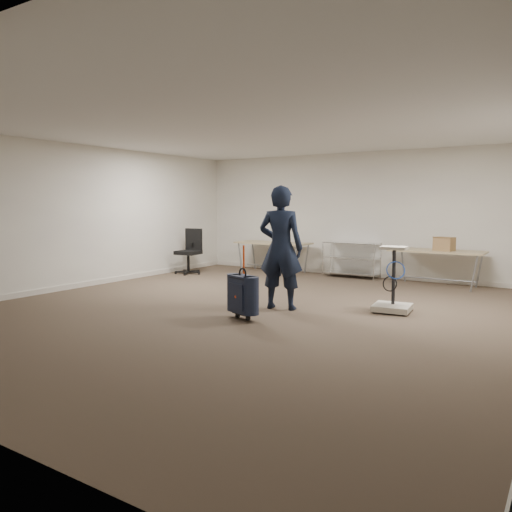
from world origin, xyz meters
The scene contains 10 objects.
ground centered at (0.00, 0.00, 0.00)m, with size 9.00×9.00×0.00m, color #4B3C2D.
room_shell centered at (0.00, 1.38, 0.05)m, with size 8.00×9.00×9.00m.
folding_table_left centered at (-1.90, 3.95, 0.68)m, with size 1.80×0.75×0.73m.
folding_table_right centered at (1.90, 3.95, 0.68)m, with size 1.80×0.75×0.73m.
wire_shelf centered at (0.00, 4.20, 0.44)m, with size 1.22×0.47×0.80m.
person centered at (0.34, 0.42, 0.97)m, with size 0.70×0.46×1.93m, color black.
suitcase centered at (0.25, -0.51, 0.36)m, with size 0.44×0.34×1.06m.
office_chair centered at (-3.47, 2.72, 0.32)m, with size 0.64×0.64×1.06m.
equipment_cart centered at (1.90, 1.15, 0.26)m, with size 0.60×0.60×1.01m.
cardboard_box centered at (2.04, 3.92, 0.86)m, with size 0.36×0.27×0.27m, color #9F7C4A.
Camera 1 is at (4.20, -6.30, 1.65)m, focal length 35.00 mm.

